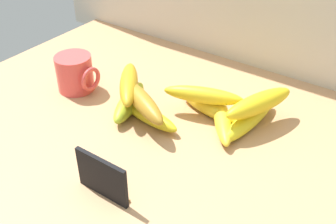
% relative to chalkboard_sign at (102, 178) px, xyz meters
% --- Properties ---
extents(counter_top, '(1.10, 0.76, 0.03)m').
position_rel_chalkboard_sign_xyz_m(counter_top, '(-0.03, 0.21, -0.05)').
color(counter_top, tan).
rests_on(counter_top, ground).
extents(chalkboard_sign, '(0.11, 0.02, 0.08)m').
position_rel_chalkboard_sign_xyz_m(chalkboard_sign, '(0.00, 0.00, 0.00)').
color(chalkboard_sign, black).
rests_on(chalkboard_sign, counter_top).
extents(coffee_mug, '(0.10, 0.09, 0.09)m').
position_rel_chalkboard_sign_xyz_m(coffee_mug, '(-0.30, 0.23, 0.01)').
color(coffee_mug, '#E54948').
rests_on(coffee_mug, counter_top).
extents(banana_0, '(0.13, 0.17, 0.04)m').
position_rel_chalkboard_sign_xyz_m(banana_0, '(0.07, 0.30, -0.02)').
color(banana_0, yellow).
rests_on(banana_0, counter_top).
extents(banana_1, '(0.06, 0.20, 0.04)m').
position_rel_chalkboard_sign_xyz_m(banana_1, '(0.12, 0.33, -0.02)').
color(banana_1, yellow).
rests_on(banana_1, counter_top).
extents(banana_2, '(0.16, 0.07, 0.04)m').
position_rel_chalkboard_sign_xyz_m(banana_2, '(0.02, 0.32, -0.02)').
color(banana_2, yellow).
rests_on(banana_2, counter_top).
extents(banana_3, '(0.10, 0.17, 0.04)m').
position_rel_chalkboard_sign_xyz_m(banana_3, '(-0.13, 0.23, -0.02)').
color(banana_3, '#9FB929').
rests_on(banana_3, counter_top).
extents(banana_4, '(0.17, 0.06, 0.04)m').
position_rel_chalkboard_sign_xyz_m(banana_4, '(-0.07, 0.22, -0.02)').
color(banana_4, yellow).
rests_on(banana_4, counter_top).
extents(banana_5, '(0.14, 0.17, 0.04)m').
position_rel_chalkboard_sign_xyz_m(banana_5, '(-0.14, 0.24, 0.02)').
color(banana_5, gold).
rests_on(banana_5, banana_3).
extents(banana_6, '(0.19, 0.12, 0.04)m').
position_rel_chalkboard_sign_xyz_m(banana_6, '(-0.08, 0.21, 0.02)').
color(banana_6, '#A57821').
rests_on(banana_6, banana_4).
extents(banana_7, '(0.11, 0.18, 0.04)m').
position_rel_chalkboard_sign_xyz_m(banana_7, '(0.13, 0.34, 0.02)').
color(banana_7, yellow).
rests_on(banana_7, banana_1).
extents(banana_8, '(0.18, 0.10, 0.04)m').
position_rel_chalkboard_sign_xyz_m(banana_8, '(0.02, 0.31, 0.02)').
color(banana_8, yellow).
rests_on(banana_8, banana_2).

